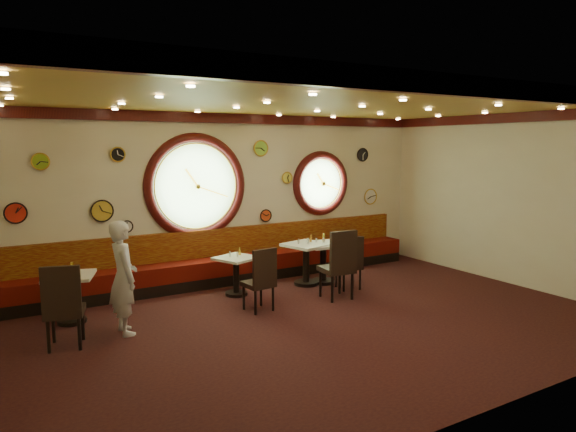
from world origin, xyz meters
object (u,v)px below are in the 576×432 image
object	(u,v)px
table_a	(70,292)
chair_a	(63,301)
condiment_d_pepper	(324,241)
condiment_b_bottle	(240,251)
table_c	(306,259)
table_d	(323,258)
condiment_a_pepper	(71,272)
chair_c	(340,260)
condiment_a_salt	(67,270)
condiment_d_bottle	(324,238)
table_b	(236,271)
waiter	(123,277)
condiment_d_salt	(316,241)
condiment_c_salt	(298,241)
chair_d	(350,259)
chair_b	(261,276)
condiment_b_salt	(230,254)
condiment_c_pepper	(308,241)
condiment_a_bottle	(72,268)
condiment_b_pepper	(238,254)
condiment_c_bottle	(311,238)

from	to	relation	value
table_a	chair_a	xyz separation A→B (m)	(-0.22, -1.04, 0.18)
condiment_d_pepper	condiment_b_bottle	bearing A→B (deg)	171.03
table_c	table_d	xyz separation A→B (m)	(0.35, -0.06, -0.01)
table_c	condiment_a_pepper	size ratio (longest dim) A/B	10.16
chair_c	condiment_a_salt	bearing A→B (deg)	168.17
condiment_d_bottle	condiment_b_bottle	bearing A→B (deg)	175.52
table_b	condiment_a_pepper	distance (m)	2.71
condiment_d_bottle	waiter	distance (m)	4.04
condiment_d_salt	condiment_b_bottle	size ratio (longest dim) A/B	0.68
chair_c	condiment_c_salt	bearing A→B (deg)	99.60
chair_d	chair_b	bearing A→B (deg)	-160.53
condiment_b_salt	condiment_c_pepper	size ratio (longest dim) A/B	0.89
chair_b	condiment_d_bottle	xyz separation A→B (m)	(1.87, 1.01, 0.27)
condiment_a_pepper	table_a	bearing A→B (deg)	108.88
condiment_a_pepper	condiment_a_bottle	size ratio (longest dim) A/B	0.54
table_b	condiment_b_bottle	distance (m)	0.37
condiment_c_salt	condiment_a_bottle	world-z (taller)	condiment_a_bottle
condiment_a_pepper	condiment_c_pepper	size ratio (longest dim) A/B	0.78
table_d	condiment_c_salt	distance (m)	0.61
chair_a	condiment_a_pepper	xyz separation A→B (m)	(0.23, 0.99, 0.13)
condiment_b_salt	waiter	size ratio (longest dim) A/B	0.06
table_a	condiment_b_pepper	bearing A→B (deg)	0.84
condiment_a_pepper	condiment_d_bottle	size ratio (longest dim) A/B	0.51
table_a	condiment_d_pepper	world-z (taller)	condiment_d_pepper
chair_a	condiment_d_bottle	size ratio (longest dim) A/B	4.06
condiment_d_pepper	condiment_a_bottle	distance (m)	4.39
table_a	condiment_d_salt	xyz separation A→B (m)	(4.36, 0.03, 0.36)
table_a	table_b	xyz separation A→B (m)	(2.70, 0.05, -0.03)
condiment_d_pepper	condiment_a_bottle	world-z (taller)	condiment_a_bottle
table_c	condiment_d_pepper	bearing A→B (deg)	-16.17
condiment_d_salt	condiment_c_pepper	size ratio (longest dim) A/B	0.87
chair_a	condiment_d_salt	xyz separation A→B (m)	(4.58, 1.06, 0.18)
table_a	chair_a	world-z (taller)	chair_a
table_b	table_d	distance (m)	1.77
table_a	chair_c	bearing A→B (deg)	-14.94
condiment_c_salt	condiment_c_pepper	distance (m)	0.18
condiment_d_salt	table_c	bearing A→B (deg)	-174.18
condiment_b_salt	condiment_d_pepper	world-z (taller)	condiment_d_pepper
condiment_b_bottle	condiment_d_bottle	size ratio (longest dim) A/B	0.84
condiment_b_pepper	condiment_b_bottle	world-z (taller)	condiment_b_bottle
table_a	condiment_b_bottle	size ratio (longest dim) A/B	5.90
chair_c	condiment_c_pepper	size ratio (longest dim) A/B	6.68
chair_c	condiment_b_pepper	size ratio (longest dim) A/B	8.17
chair_b	condiment_d_salt	distance (m)	2.00
table_d	condiment_d_pepper	size ratio (longest dim) A/B	6.76
waiter	chair_b	bearing A→B (deg)	-96.68
table_c	condiment_b_salt	size ratio (longest dim) A/B	8.89
condiment_d_salt	condiment_c_bottle	size ratio (longest dim) A/B	0.69
table_a	table_b	distance (m)	2.70
condiment_a_pepper	condiment_c_pepper	distance (m)	4.11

